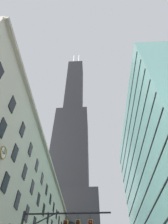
% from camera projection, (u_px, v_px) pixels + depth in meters
% --- Properties ---
extents(dark_skyscraper, '(28.98, 28.98, 189.82)m').
position_uv_depth(dark_skyscraper, '(70.00, 170.00, 101.87)').
color(dark_skyscraper, black).
rests_on(dark_skyscraper, ground).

